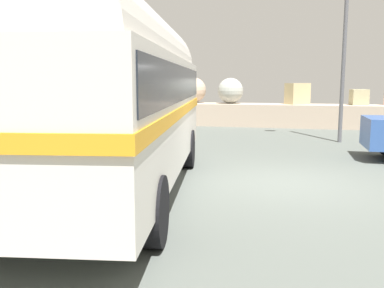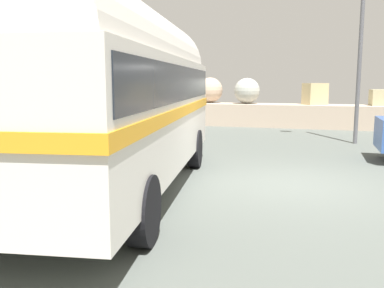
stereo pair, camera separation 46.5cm
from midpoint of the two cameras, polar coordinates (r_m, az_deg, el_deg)
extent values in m
cube|color=#515752|center=(9.30, 10.95, -5.22)|extent=(32.00, 26.00, 0.02)
cube|color=tan|center=(20.90, 12.49, 3.78)|extent=(31.36, 1.80, 1.10)
cube|color=#BFB08B|center=(24.71, -20.58, 6.96)|extent=(1.47, 1.25, 1.33)
sphere|color=#B0B088|center=(23.72, -15.09, 6.89)|extent=(1.10, 1.10, 1.10)
sphere|color=tan|center=(22.34, -9.41, 6.94)|extent=(1.06, 1.06, 1.06)
sphere|color=tan|center=(21.90, -0.41, 7.32)|extent=(1.29, 1.29, 1.29)
sphere|color=#A4A79D|center=(21.14, 4.62, 7.21)|extent=(1.26, 1.26, 1.26)
cube|color=tan|center=(20.89, 13.48, 6.65)|extent=(1.24, 1.18, 1.01)
cube|color=tan|center=(21.14, 21.14, 5.95)|extent=(0.83, 0.82, 0.73)
cylinder|color=black|center=(11.09, -13.18, -0.50)|extent=(0.43, 0.99, 0.96)
cylinder|color=black|center=(10.64, -1.77, -0.65)|extent=(0.43, 0.99, 0.96)
cylinder|color=black|center=(5.62, -7.56, -9.08)|extent=(0.43, 0.99, 0.96)
cube|color=silver|center=(8.18, -11.53, 4.00)|extent=(3.69, 8.67, 2.10)
cylinder|color=silver|center=(8.16, -11.75, 11.37)|extent=(3.44, 8.31, 2.20)
cube|color=orange|center=(8.17, -11.54, 4.37)|extent=(3.76, 8.76, 0.20)
cube|color=black|center=(8.15, -11.65, 8.05)|extent=(3.68, 8.35, 0.64)
cube|color=silver|center=(12.40, -6.02, 1.56)|extent=(2.28, 0.52, 0.28)
cylinder|color=#5B5B60|center=(15.93, 19.23, 13.59)|extent=(0.14, 0.14, 7.47)
camera|label=1|loc=(0.23, -91.71, -0.25)|focal=39.31mm
camera|label=2|loc=(0.23, 88.29, 0.25)|focal=39.31mm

